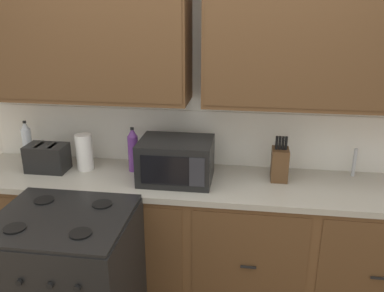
{
  "coord_description": "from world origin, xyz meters",
  "views": [
    {
      "loc": [
        0.34,
        -2.19,
        2.06
      ],
      "look_at": [
        -0.01,
        0.27,
        1.17
      ],
      "focal_mm": 38.01,
      "sensor_mm": 36.0,
      "label": 1
    }
  ],
  "objects": [
    {
      "name": "sink_faucet",
      "position": [
        1.08,
        0.51,
        1.02
      ],
      "size": [
        0.02,
        0.02,
        0.2
      ],
      "primitive_type": "cylinder",
      "color": "#B2B5BA",
      "rests_on": "counter_run"
    },
    {
      "name": "bottle_clear",
      "position": [
        -1.26,
        0.45,
        1.08
      ],
      "size": [
        0.07,
        0.07,
        0.32
      ],
      "color": "silver",
      "rests_on": "counter_run"
    },
    {
      "name": "paper_towel_roll",
      "position": [
        -0.79,
        0.37,
        1.05
      ],
      "size": [
        0.12,
        0.12,
        0.26
      ],
      "primitive_type": "cylinder",
      "color": "white",
      "rests_on": "counter_run"
    },
    {
      "name": "toaster",
      "position": [
        -1.05,
        0.31,
        1.02
      ],
      "size": [
        0.28,
        0.18,
        0.19
      ],
      "color": "black",
      "rests_on": "counter_run"
    },
    {
      "name": "knife_block",
      "position": [
        0.57,
        0.38,
        1.04
      ],
      "size": [
        0.11,
        0.14,
        0.31
      ],
      "color": "#52361E",
      "rests_on": "counter_run"
    },
    {
      "name": "stove_range",
      "position": [
        -0.65,
        -0.33,
        0.47
      ],
      "size": [
        0.76,
        0.68,
        0.95
      ],
      "color": "black",
      "rests_on": "ground_plane"
    },
    {
      "name": "wall_unit",
      "position": [
        0.0,
        0.5,
        1.67
      ],
      "size": [
        4.33,
        0.4,
        2.56
      ],
      "color": "silver",
      "rests_on": "ground_plane"
    },
    {
      "name": "counter_run",
      "position": [
        0.0,
        0.3,
        0.47
      ],
      "size": [
        3.16,
        0.64,
        0.92
      ],
      "color": "black",
      "rests_on": "ground_plane"
    },
    {
      "name": "microwave",
      "position": [
        -0.11,
        0.28,
        1.06
      ],
      "size": [
        0.48,
        0.37,
        0.28
      ],
      "color": "black",
      "rests_on": "counter_run"
    },
    {
      "name": "bottle_violet",
      "position": [
        -0.44,
        0.39,
        1.08
      ],
      "size": [
        0.07,
        0.07,
        0.32
      ],
      "color": "#663384",
      "rests_on": "counter_run"
    }
  ]
}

